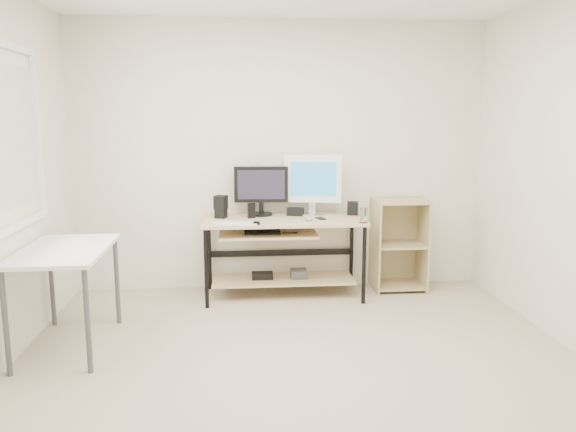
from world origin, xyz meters
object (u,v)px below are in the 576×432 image
at_px(shelf_unit, 398,243).
at_px(audio_controller, 251,211).
at_px(black_monitor, 261,188).
at_px(desk, 281,241).
at_px(white_imac, 313,180).
at_px(side_table, 65,259).

xyz_separation_m(shelf_unit, audio_controller, (-1.45, -0.10, 0.37)).
relative_size(shelf_unit, black_monitor, 1.74).
bearing_deg(desk, white_imac, 27.92).
relative_size(desk, shelf_unit, 1.67).
height_order(desk, white_imac, white_imac).
bearing_deg(white_imac, black_monitor, -172.93).
distance_m(side_table, black_monitor, 1.98).
xyz_separation_m(white_imac, audio_controller, (-0.60, -0.12, -0.27)).
bearing_deg(black_monitor, white_imac, -0.30).
bearing_deg(black_monitor, desk, -46.33).
distance_m(black_monitor, audio_controller, 0.27).
bearing_deg(desk, side_table, -147.35).
distance_m(shelf_unit, black_monitor, 1.46).
bearing_deg(white_imac, audio_controller, -158.76).
xyz_separation_m(shelf_unit, white_imac, (-0.85, 0.01, 0.63)).
height_order(desk, black_monitor, black_monitor).
xyz_separation_m(black_monitor, white_imac, (0.50, -0.03, 0.07)).
relative_size(desk, white_imac, 2.58).
bearing_deg(shelf_unit, side_table, -156.67).
xyz_separation_m(side_table, white_imac, (1.98, 1.23, 0.42)).
relative_size(shelf_unit, audio_controller, 6.41).
bearing_deg(black_monitor, shelf_unit, 1.24).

